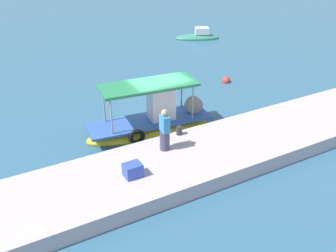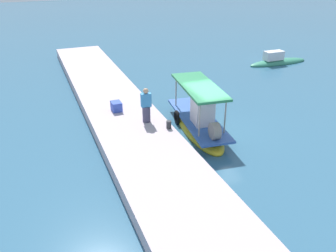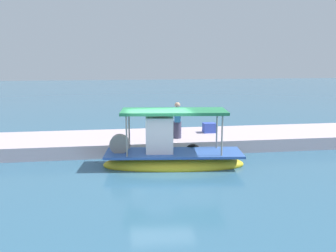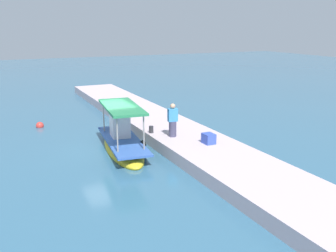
% 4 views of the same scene
% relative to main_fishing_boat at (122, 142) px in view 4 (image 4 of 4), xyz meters
% --- Properties ---
extents(ground_plane, '(120.00, 120.00, 0.00)m').
position_rel_main_fishing_boat_xyz_m(ground_plane, '(0.52, 0.66, -0.46)').
color(ground_plane, '#33627F').
extents(dock_quay, '(36.00, 3.64, 0.61)m').
position_rel_main_fishing_boat_xyz_m(dock_quay, '(0.52, -3.33, -0.15)').
color(dock_quay, '#C2AEB6').
rests_on(dock_quay, ground_plane).
extents(main_fishing_boat, '(6.02, 2.32, 2.72)m').
position_rel_main_fishing_boat_xyz_m(main_fishing_boat, '(0.00, 0.00, 0.00)').
color(main_fishing_boat, gold).
rests_on(main_fishing_boat, ground_plane).
extents(fisherman_near_bollard, '(0.43, 0.52, 1.75)m').
position_rel_main_fishing_boat_xyz_m(fisherman_near_bollard, '(-0.70, -2.54, 0.95)').
color(fisherman_near_bollard, '#41405B').
rests_on(fisherman_near_bollard, dock_quay).
extents(mooring_bollard, '(0.24, 0.24, 0.38)m').
position_rel_main_fishing_boat_xyz_m(mooring_bollard, '(0.41, -1.79, 0.34)').
color(mooring_bollard, '#2D2D33').
rests_on(mooring_bollard, dock_quay).
extents(cargo_crate, '(0.64, 0.51, 0.50)m').
position_rel_main_fishing_boat_xyz_m(cargo_crate, '(-2.57, -3.59, 0.41)').
color(cargo_crate, '#3550BC').
rests_on(cargo_crate, dock_quay).
extents(marker_buoy, '(0.49, 0.49, 0.49)m').
position_rel_main_fishing_boat_xyz_m(marker_buoy, '(6.64, 3.24, -0.36)').
color(marker_buoy, red).
rests_on(marker_buoy, ground_plane).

